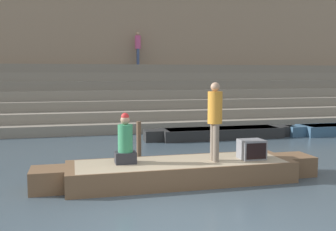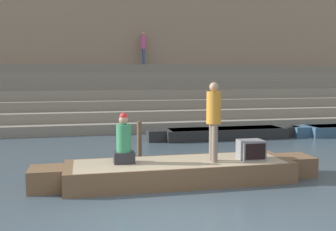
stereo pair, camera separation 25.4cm
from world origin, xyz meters
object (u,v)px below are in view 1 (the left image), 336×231
(person_on_steps, at_px, (138,46))
(tv_set, at_px, (252,149))
(person_rowing, at_px, (125,143))
(moored_boat_shore, at_px, (222,133))
(rowboat_main, at_px, (181,171))
(person_standing, at_px, (215,116))
(mooring_post, at_px, (139,143))

(person_on_steps, bearing_deg, tv_set, -5.17)
(person_rowing, bearing_deg, moored_boat_shore, 51.43)
(moored_boat_shore, xyz_separation_m, person_on_steps, (-2.06, 6.47, 3.63))
(rowboat_main, xyz_separation_m, person_on_steps, (1.03, 11.81, 3.59))
(person_on_steps, bearing_deg, person_standing, -9.55)
(person_standing, height_order, tv_set, person_standing)
(rowboat_main, relative_size, tv_set, 11.64)
(mooring_post, bearing_deg, moored_boat_shore, 43.44)
(moored_boat_shore, relative_size, person_on_steps, 3.55)
(rowboat_main, relative_size, mooring_post, 5.51)
(tv_set, height_order, moored_boat_shore, tv_set)
(rowboat_main, bearing_deg, moored_boat_shore, 62.70)
(person_standing, bearing_deg, person_on_steps, 96.20)
(mooring_post, height_order, person_on_steps, person_on_steps)
(person_standing, height_order, moored_boat_shore, person_standing)
(person_standing, distance_m, person_rowing, 2.05)
(mooring_post, bearing_deg, person_standing, -55.47)
(tv_set, distance_m, person_on_steps, 12.37)
(person_standing, height_order, person_rowing, person_standing)
(rowboat_main, relative_size, person_on_steps, 3.88)
(rowboat_main, bearing_deg, mooring_post, 111.97)
(moored_boat_shore, distance_m, mooring_post, 5.14)
(rowboat_main, height_order, moored_boat_shore, rowboat_main)
(person_rowing, height_order, moored_boat_shore, person_rowing)
(person_standing, xyz_separation_m, person_rowing, (-1.95, 0.27, -0.57))
(moored_boat_shore, xyz_separation_m, mooring_post, (-3.73, -3.53, 0.37))
(person_rowing, distance_m, person_on_steps, 12.27)
(person_standing, bearing_deg, mooring_post, 132.15)
(person_standing, relative_size, tv_set, 3.19)
(person_standing, height_order, person_on_steps, person_on_steps)
(person_on_steps, bearing_deg, rowboat_main, -13.09)
(rowboat_main, relative_size, person_standing, 3.65)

